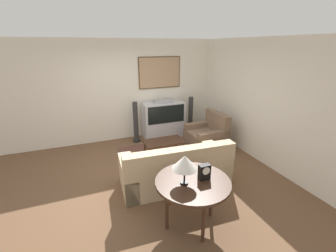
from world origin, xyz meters
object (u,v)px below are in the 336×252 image
object	(u,v)px
mantel_clock	(204,172)
coffee_table	(164,143)
table_lamp	(185,163)
speaker_tower_right	(190,116)
couch	(176,170)
tv	(164,119)
console_table	(193,185)
armchair	(207,137)
speaker_tower_left	(136,123)

from	to	relation	value
mantel_clock	coffee_table	bearing A→B (deg)	84.57
table_lamp	speaker_tower_right	distance (m)	3.82
couch	tv	bearing A→B (deg)	-101.73
console_table	mantel_clock	world-z (taller)	mantel_clock
coffee_table	console_table	world-z (taller)	console_table
speaker_tower_right	table_lamp	bearing A→B (deg)	-118.26
tv	table_lamp	world-z (taller)	table_lamp
armchair	speaker_tower_right	world-z (taller)	speaker_tower_right
console_table	mantel_clock	distance (m)	0.25
tv	couch	distance (m)	2.46
couch	speaker_tower_right	size ratio (longest dim) A/B	1.83
console_table	mantel_clock	size ratio (longest dim) A/B	4.73
table_lamp	mantel_clock	distance (m)	0.37
tv	speaker_tower_left	bearing A→B (deg)	-175.50
tv	armchair	size ratio (longest dim) A/B	1.26
coffee_table	table_lamp	xyz separation A→B (m)	(-0.51, -2.16, 0.70)
table_lamp	speaker_tower_right	bearing A→B (deg)	61.74
console_table	armchair	bearing A→B (deg)	54.72
tv	coffee_table	distance (m)	1.32
couch	mantel_clock	xyz separation A→B (m)	(-0.02, -1.03, 0.55)
tv	speaker_tower_left	distance (m)	0.83
tv	speaker_tower_left	size ratio (longest dim) A/B	1.05
console_table	speaker_tower_right	xyz separation A→B (m)	(1.65, 3.32, -0.16)
armchair	coffee_table	bearing A→B (deg)	-85.48
speaker_tower_left	speaker_tower_right	size ratio (longest dim) A/B	1.00
couch	console_table	world-z (taller)	couch
console_table	table_lamp	bearing A→B (deg)	-175.14
console_table	couch	bearing A→B (deg)	79.74
mantel_clock	armchair	bearing A→B (deg)	57.79
speaker_tower_left	speaker_tower_right	world-z (taller)	same
couch	speaker_tower_left	bearing A→B (deg)	-81.91
coffee_table	table_lamp	size ratio (longest dim) A/B	2.19
tv	table_lamp	xyz separation A→B (m)	(-0.96, -3.40, 0.56)
console_table	table_lamp	size ratio (longest dim) A/B	2.51
coffee_table	couch	bearing A→B (deg)	-99.38
console_table	speaker_tower_right	size ratio (longest dim) A/B	0.94
tv	coffee_table	world-z (taller)	tv
coffee_table	speaker_tower_left	distance (m)	1.24
coffee_table	speaker_tower_left	bearing A→B (deg)	107.94
speaker_tower_left	tv	bearing A→B (deg)	4.50
armchair	mantel_clock	xyz separation A→B (m)	(-1.42, -2.26, 0.57)
couch	console_table	xyz separation A→B (m)	(-0.18, -1.02, 0.37)
couch	console_table	distance (m)	1.10
mantel_clock	speaker_tower_right	size ratio (longest dim) A/B	0.20
mantel_clock	speaker_tower_left	distance (m)	3.36
mantel_clock	speaker_tower_left	bearing A→B (deg)	92.97
couch	console_table	size ratio (longest dim) A/B	1.95
armchair	console_table	size ratio (longest dim) A/B	0.88
armchair	speaker_tower_left	xyz separation A→B (m)	(-1.60, 1.08, 0.23)
armchair	couch	bearing A→B (deg)	-48.71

